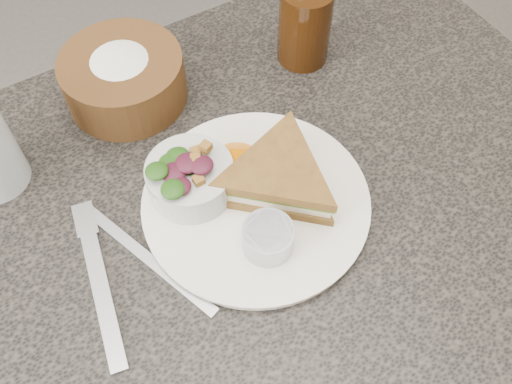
{
  "coord_description": "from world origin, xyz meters",
  "views": [
    {
      "loc": [
        -0.18,
        -0.33,
        1.36
      ],
      "look_at": [
        0.01,
        -0.01,
        0.78
      ],
      "focal_mm": 40.0,
      "sensor_mm": 36.0,
      "label": 1
    }
  ],
  "objects": [
    {
      "name": "dressing_ramekin",
      "position": [
        -0.01,
        -0.07,
        0.78
      ],
      "size": [
        0.07,
        0.07,
        0.04
      ],
      "primitive_type": "cylinder",
      "rotation": [
        0.0,
        0.0,
        0.2
      ],
      "color": "#9DA3AA",
      "rests_on": "dinner_plate"
    },
    {
      "name": "knife",
      "position": [
        -0.14,
        -0.01,
        0.75
      ],
      "size": [
        0.08,
        0.2,
        0.0
      ],
      "primitive_type": "cube",
      "rotation": [
        0.0,
        0.0,
        0.34
      ],
      "color": "#B0B2B6",
      "rests_on": "dining_table"
    },
    {
      "name": "dining_table",
      "position": [
        0.0,
        0.0,
        0.38
      ],
      "size": [
        1.0,
        0.7,
        0.75
      ],
      "primitive_type": "cube",
      "color": "black",
      "rests_on": "floor"
    },
    {
      "name": "bread_basket",
      "position": [
        -0.05,
        0.24,
        0.8
      ],
      "size": [
        0.21,
        0.21,
        0.1
      ],
      "primitive_type": null,
      "rotation": [
        0.0,
        0.0,
        0.33
      ],
      "color": "#473419",
      "rests_on": "dining_table"
    },
    {
      "name": "fork",
      "position": [
        -0.2,
        -0.02,
        0.75
      ],
      "size": [
        0.06,
        0.2,
        0.01
      ],
      "primitive_type": "cube",
      "rotation": [
        0.0,
        0.0,
        -0.19
      ],
      "color": "#A8AAAD",
      "rests_on": "dining_table"
    },
    {
      "name": "salad_bowl",
      "position": [
        -0.05,
        0.05,
        0.79
      ],
      "size": [
        0.11,
        0.11,
        0.06
      ],
      "primitive_type": null,
      "rotation": [
        0.0,
        0.0,
        0.04
      ],
      "color": "#ADB3B0",
      "rests_on": "dinner_plate"
    },
    {
      "name": "orange_wedge",
      "position": [
        0.02,
        0.05,
        0.78
      ],
      "size": [
        0.09,
        0.09,
        0.03
      ],
      "primitive_type": "cone",
      "rotation": [
        0.0,
        0.0,
        0.46
      ],
      "color": "orange",
      "rests_on": "dinner_plate"
    },
    {
      "name": "cola_glass",
      "position": [
        0.21,
        0.18,
        0.81
      ],
      "size": [
        0.08,
        0.08,
        0.13
      ],
      "primitive_type": null,
      "rotation": [
        0.0,
        0.0,
        -0.07
      ],
      "color": "black",
      "rests_on": "dining_table"
    },
    {
      "name": "dinner_plate",
      "position": [
        0.01,
        -0.01,
        0.76
      ],
      "size": [
        0.28,
        0.28,
        0.01
      ],
      "primitive_type": "cylinder",
      "color": "silver",
      "rests_on": "dining_table"
    },
    {
      "name": "floor",
      "position": [
        0.0,
        0.0,
        0.0
      ],
      "size": [
        6.0,
        6.0,
        0.0
      ],
      "primitive_type": "plane",
      "color": "#524F4D",
      "rests_on": "ground"
    },
    {
      "name": "sandwich",
      "position": [
        0.04,
        -0.01,
        0.79
      ],
      "size": [
        0.25,
        0.25,
        0.05
      ],
      "primitive_type": null,
      "rotation": [
        0.0,
        0.0,
        -0.74
      ],
      "color": "brown",
      "rests_on": "dinner_plate"
    }
  ]
}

